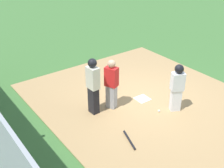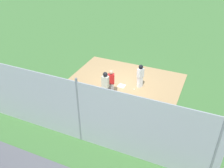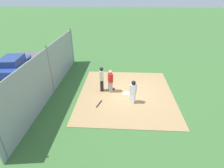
{
  "view_description": "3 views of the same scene",
  "coord_description": "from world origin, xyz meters",
  "px_view_note": "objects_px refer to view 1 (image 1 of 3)",
  "views": [
    {
      "loc": [
        6.01,
        -5.73,
        5.05
      ],
      "look_at": [
        0.05,
        -1.3,
        1.04
      ],
      "focal_mm": 46.32,
      "sensor_mm": 36.0,
      "label": 1
    },
    {
      "loc": [
        4.81,
        -12.47,
        8.41
      ],
      "look_at": [
        -0.26,
        -0.92,
        0.63
      ],
      "focal_mm": 39.71,
      "sensor_mm": 36.0,
      "label": 2
    },
    {
      "loc": [
        10.67,
        -0.38,
        6.42
      ],
      "look_at": [
        0.18,
        -0.98,
        0.84
      ],
      "focal_mm": 28.54,
      "sensor_mm": 36.0,
      "label": 3
    }
  ],
  "objects_px": {
    "home_plate": "(142,99)",
    "baseball": "(159,111)",
    "baseball_bat": "(129,140)",
    "catcher": "(111,84)",
    "catcher_mask": "(111,99)",
    "runner": "(177,85)",
    "umpire": "(93,85)"
  },
  "relations": [
    {
      "from": "umpire",
      "to": "baseball",
      "type": "distance_m",
      "value": 2.21
    },
    {
      "from": "umpire",
      "to": "baseball_bat",
      "type": "bearing_deg",
      "value": -92.9
    },
    {
      "from": "baseball_bat",
      "to": "catcher",
      "type": "bearing_deg",
      "value": -2.74
    },
    {
      "from": "catcher",
      "to": "runner",
      "type": "bearing_deg",
      "value": -64.64
    },
    {
      "from": "catcher",
      "to": "baseball_bat",
      "type": "height_order",
      "value": "catcher"
    },
    {
      "from": "runner",
      "to": "home_plate",
      "type": "bearing_deg",
      "value": 46.31
    },
    {
      "from": "home_plate",
      "to": "runner",
      "type": "bearing_deg",
      "value": 19.54
    },
    {
      "from": "home_plate",
      "to": "catcher_mask",
      "type": "relative_size",
      "value": 1.83
    },
    {
      "from": "catcher",
      "to": "umpire",
      "type": "bearing_deg",
      "value": 148.39
    },
    {
      "from": "runner",
      "to": "catcher_mask",
      "type": "bearing_deg",
      "value": 65.4
    },
    {
      "from": "home_plate",
      "to": "catcher",
      "type": "distance_m",
      "value": 1.41
    },
    {
      "from": "home_plate",
      "to": "catcher",
      "type": "height_order",
      "value": "catcher"
    },
    {
      "from": "catcher",
      "to": "catcher_mask",
      "type": "xyz_separation_m",
      "value": [
        -0.3,
        0.2,
        -0.79
      ]
    },
    {
      "from": "baseball_bat",
      "to": "catcher_mask",
      "type": "xyz_separation_m",
      "value": [
        -1.94,
        0.82,
        0.03
      ]
    },
    {
      "from": "baseball_bat",
      "to": "home_plate",
      "type": "bearing_deg",
      "value": -33.05
    },
    {
      "from": "home_plate",
      "to": "runner",
      "type": "distance_m",
      "value": 1.43
    },
    {
      "from": "catcher",
      "to": "baseball_bat",
      "type": "relative_size",
      "value": 2.05
    },
    {
      "from": "catcher_mask",
      "to": "home_plate",
      "type": "bearing_deg",
      "value": 59.38
    },
    {
      "from": "runner",
      "to": "catcher_mask",
      "type": "relative_size",
      "value": 6.46
    },
    {
      "from": "catcher",
      "to": "baseball",
      "type": "height_order",
      "value": "catcher"
    },
    {
      "from": "catcher_mask",
      "to": "baseball",
      "type": "height_order",
      "value": "catcher_mask"
    },
    {
      "from": "catcher_mask",
      "to": "baseball",
      "type": "relative_size",
      "value": 3.24
    },
    {
      "from": "runner",
      "to": "catcher_mask",
      "type": "distance_m",
      "value": 2.22
    },
    {
      "from": "catcher",
      "to": "umpire",
      "type": "distance_m",
      "value": 0.63
    },
    {
      "from": "catcher_mask",
      "to": "baseball_bat",
      "type": "bearing_deg",
      "value": -22.91
    },
    {
      "from": "catcher",
      "to": "runner",
      "type": "height_order",
      "value": "catcher"
    },
    {
      "from": "home_plate",
      "to": "baseball",
      "type": "relative_size",
      "value": 5.95
    },
    {
      "from": "home_plate",
      "to": "catcher",
      "type": "xyz_separation_m",
      "value": [
        -0.23,
        -1.11,
        0.84
      ]
    },
    {
      "from": "umpire",
      "to": "baseball_bat",
      "type": "height_order",
      "value": "umpire"
    },
    {
      "from": "runner",
      "to": "baseball_bat",
      "type": "height_order",
      "value": "runner"
    },
    {
      "from": "umpire",
      "to": "catcher_mask",
      "type": "relative_size",
      "value": 7.49
    },
    {
      "from": "runner",
      "to": "baseball_bat",
      "type": "bearing_deg",
      "value": 125.57
    }
  ]
}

